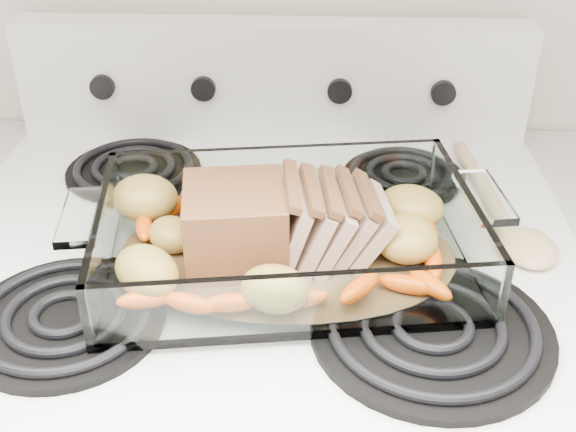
{
  "coord_description": "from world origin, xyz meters",
  "views": [
    {
      "loc": [
        0.07,
        0.93,
        1.44
      ],
      "look_at": [
        0.04,
        1.62,
        0.99
      ],
      "focal_mm": 45.0,
      "sensor_mm": 36.0,
      "label": 1
    }
  ],
  "objects": [
    {
      "name": "baking_dish",
      "position": [
        0.04,
        1.6,
        0.96
      ],
      "size": [
        0.42,
        0.27,
        0.08
      ],
      "rotation": [
        0.0,
        0.0,
        0.14
      ],
      "color": "white",
      "rests_on": "electric_range"
    },
    {
      "name": "pork_roast",
      "position": [
        0.01,
        1.6,
        1.0
      ],
      "size": [
        0.23,
        0.11,
        0.09
      ],
      "rotation": [
        0.0,
        0.0,
        0.17
      ],
      "color": "brown",
      "rests_on": "baking_dish"
    },
    {
      "name": "roast_vegetables",
      "position": [
        0.03,
        1.64,
        0.97
      ],
      "size": [
        0.4,
        0.22,
        0.05
      ],
      "rotation": [
        0.0,
        0.0,
        0.32
      ],
      "color": "#FD4F08",
      "rests_on": "baking_dish"
    },
    {
      "name": "wooden_spoon",
      "position": [
        0.31,
        1.7,
        0.95
      ],
      "size": [
        0.08,
        0.31,
        0.02
      ],
      "rotation": [
        0.0,
        0.0,
        0.1
      ],
      "color": "tan",
      "rests_on": "electric_range"
    }
  ]
}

